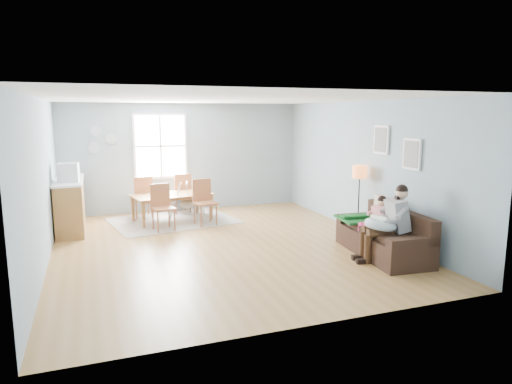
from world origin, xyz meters
name	(u,v)px	position (x,y,z in m)	size (l,w,h in m)	color
room	(222,115)	(0.00, 0.00, 2.42)	(8.40, 9.40, 3.90)	olive
window	(160,146)	(-0.60, 3.46, 1.65)	(1.32, 0.08, 1.62)	white
pictures	(396,147)	(2.97, -1.05, 1.85)	(0.05, 1.34, 0.74)	white
wall_plates	(100,140)	(-2.00, 3.47, 1.83)	(0.67, 0.02, 0.66)	#98ACB7
sofa	(385,239)	(2.51, -1.50, 0.28)	(1.03, 2.05, 0.80)	black
green_throw	(364,218)	(2.49, -0.84, 0.51)	(0.91, 0.74, 0.04)	#135523
beige_pillow	(382,208)	(2.76, -1.00, 0.72)	(0.13, 0.45, 0.45)	#B9A58D
father	(389,220)	(2.36, -1.77, 0.69)	(0.95, 0.51, 1.29)	gray
nursing_pillow	(380,225)	(2.21, -1.76, 0.62)	(0.53, 0.53, 0.14)	#A2BECB
infant	(379,219)	(2.20, -1.72, 0.71)	(0.21, 0.38, 0.14)	white
toddler	(377,215)	(2.45, -1.30, 0.68)	(0.52, 0.26, 0.82)	silver
floor_lamp	(359,178)	(2.77, -0.21, 1.18)	(0.29, 0.29, 1.43)	black
storage_cube	(402,254)	(2.35, -2.18, 0.22)	(0.49, 0.46, 0.45)	silver
rug	(173,220)	(-0.53, 2.35, 0.01)	(2.68, 2.03, 0.01)	#9C988E
dining_table	(173,208)	(-0.53, 2.35, 0.31)	(1.77, 0.99, 0.62)	brown
chair_sw	(162,204)	(-0.88, 1.61, 0.56)	(0.51, 0.51, 0.98)	#A16037
chair_se	(204,198)	(0.07, 1.79, 0.58)	(0.52, 0.52, 1.01)	#A16037
chair_nw	(143,194)	(-1.13, 2.91, 0.57)	(0.49, 0.49, 0.99)	#A16037
chair_ne	(181,191)	(-0.18, 3.09, 0.57)	(0.51, 0.51, 0.99)	#A16037
counter	(70,204)	(-2.70, 2.27, 0.55)	(0.58, 1.95, 1.09)	brown
monitor	(68,172)	(-2.69, 1.90, 1.27)	(0.42, 0.40, 0.37)	silver
baby_swing	(187,203)	(-0.18, 2.38, 0.39)	(1.02, 1.03, 0.86)	silver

